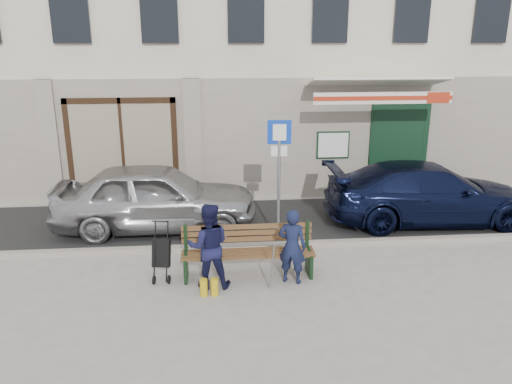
{
  "coord_description": "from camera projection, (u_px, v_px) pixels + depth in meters",
  "views": [
    {
      "loc": [
        -0.91,
        -7.95,
        4.14
      ],
      "look_at": [
        -0.05,
        1.6,
        1.2
      ],
      "focal_mm": 35.0,
      "sensor_mm": 36.0,
      "label": 1
    }
  ],
  "objects": [
    {
      "name": "stroller",
      "position": [
        161.0,
        254.0,
        8.88
      ],
      "size": [
        0.35,
        0.46,
        1.06
      ],
      "rotation": [
        0.0,
        0.0,
        -0.17
      ],
      "color": "black",
      "rests_on": "ground"
    },
    {
      "name": "ground",
      "position": [
        267.0,
        283.0,
        8.87
      ],
      "size": [
        80.0,
        80.0,
        0.0
      ],
      "primitive_type": "plane",
      "color": "#9E9991",
      "rests_on": "ground"
    },
    {
      "name": "curb",
      "position": [
        259.0,
        246.0,
        10.28
      ],
      "size": [
        60.0,
        0.18,
        0.12
      ],
      "primitive_type": "cube",
      "color": "#9E9384",
      "rests_on": "ground"
    },
    {
      "name": "man",
      "position": [
        292.0,
        246.0,
        8.7
      ],
      "size": [
        0.58,
        0.49,
        1.36
      ],
      "primitive_type": "imported",
      "rotation": [
        0.0,
        0.0,
        2.75
      ],
      "color": "#141A37",
      "rests_on": "ground"
    },
    {
      "name": "building",
      "position": [
        238.0,
        11.0,
        15.46
      ],
      "size": [
        20.0,
        8.27,
        10.0
      ],
      "color": "beige",
      "rests_on": "ground"
    },
    {
      "name": "woman",
      "position": [
        209.0,
        246.0,
        8.52
      ],
      "size": [
        0.74,
        0.58,
        1.52
      ],
      "primitive_type": "imported",
      "rotation": [
        0.0,
        0.0,
        3.14
      ],
      "color": "#141537",
      "rests_on": "ground"
    },
    {
      "name": "car_navy",
      "position": [
        429.0,
        193.0,
        11.67
      ],
      "size": [
        4.86,
        2.07,
        1.4
      ],
      "primitive_type": "imported",
      "rotation": [
        0.0,
        0.0,
        1.55
      ],
      "color": "black",
      "rests_on": "ground"
    },
    {
      "name": "car_silver",
      "position": [
        156.0,
        197.0,
        11.17
      ],
      "size": [
        4.49,
        1.83,
        1.53
      ],
      "primitive_type": "imported",
      "rotation": [
        0.0,
        0.0,
        1.56
      ],
      "color": "#A9AAAE",
      "rests_on": "ground"
    },
    {
      "name": "parking_sign",
      "position": [
        279.0,
        162.0,
        10.16
      ],
      "size": [
        0.48,
        0.08,
        2.61
      ],
      "rotation": [
        0.0,
        0.0,
        -0.05
      ],
      "color": "gray",
      "rests_on": "ground"
    },
    {
      "name": "bench",
      "position": [
        246.0,
        253.0,
        8.99
      ],
      "size": [
        2.4,
        1.17,
        0.98
      ],
      "color": "brown",
      "rests_on": "ground"
    },
    {
      "name": "asphalt_lane",
      "position": [
        253.0,
        222.0,
        11.82
      ],
      "size": [
        60.0,
        3.2,
        0.01
      ],
      "primitive_type": "cube",
      "color": "#282828",
      "rests_on": "ground"
    }
  ]
}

